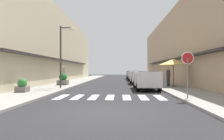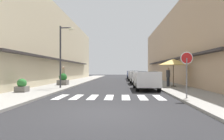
{
  "view_description": "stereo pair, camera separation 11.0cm",
  "coord_description": "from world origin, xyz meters",
  "px_view_note": "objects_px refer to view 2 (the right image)",
  "views": [
    {
      "loc": [
        0.58,
        -7.23,
        1.57
      ],
      "look_at": [
        -0.29,
        13.87,
        1.59
      ],
      "focal_mm": 31.68,
      "sensor_mm": 36.0,
      "label": 1
    },
    {
      "loc": [
        0.69,
        -7.22,
        1.57
      ],
      "look_at": [
        -0.29,
        13.87,
        1.59
      ],
      "focal_mm": 31.68,
      "sensor_mm": 36.0,
      "label": 2
    }
  ],
  "objects_px": {
    "parked_car_distant": "(132,74)",
    "planter_corner": "(22,86)",
    "pedestrian_walking_near": "(63,75)",
    "pedestrian_walking_far": "(168,77)",
    "cafe_umbrella": "(173,62)",
    "parked_car_far": "(134,75)",
    "parked_car_mid": "(138,76)",
    "planter_midblock": "(63,80)",
    "parked_car_near": "(146,78)",
    "round_street_sign": "(187,63)",
    "street_lamp": "(63,50)"
  },
  "relations": [
    {
      "from": "parked_car_mid",
      "to": "planter_midblock",
      "type": "distance_m",
      "value": 8.44
    },
    {
      "from": "parked_car_distant",
      "to": "planter_midblock",
      "type": "height_order",
      "value": "parked_car_distant"
    },
    {
      "from": "parked_car_far",
      "to": "pedestrian_walking_near",
      "type": "relative_size",
      "value": 2.44
    },
    {
      "from": "parked_car_distant",
      "to": "pedestrian_walking_near",
      "type": "xyz_separation_m",
      "value": [
        -7.74,
        -16.26,
        0.17
      ]
    },
    {
      "from": "parked_car_far",
      "to": "planter_corner",
      "type": "height_order",
      "value": "parked_car_far"
    },
    {
      "from": "parked_car_distant",
      "to": "planter_corner",
      "type": "relative_size",
      "value": 4.49
    },
    {
      "from": "cafe_umbrella",
      "to": "pedestrian_walking_near",
      "type": "height_order",
      "value": "cafe_umbrella"
    },
    {
      "from": "cafe_umbrella",
      "to": "planter_corner",
      "type": "height_order",
      "value": "cafe_umbrella"
    },
    {
      "from": "parked_car_near",
      "to": "parked_car_far",
      "type": "xyz_separation_m",
      "value": [
        0.0,
        13.6,
        0.0
      ]
    },
    {
      "from": "parked_car_near",
      "to": "parked_car_mid",
      "type": "bearing_deg",
      "value": 90.0
    },
    {
      "from": "pedestrian_walking_near",
      "to": "pedestrian_walking_far",
      "type": "distance_m",
      "value": 10.09
    },
    {
      "from": "planter_corner",
      "to": "pedestrian_walking_near",
      "type": "xyz_separation_m",
      "value": [
        0.86,
        6.56,
        0.57
      ]
    },
    {
      "from": "parked_car_near",
      "to": "parked_car_far",
      "type": "height_order",
      "value": "same"
    },
    {
      "from": "pedestrian_walking_near",
      "to": "cafe_umbrella",
      "type": "bearing_deg",
      "value": 91.32
    },
    {
      "from": "parked_car_far",
      "to": "planter_corner",
      "type": "xyz_separation_m",
      "value": [
        -8.6,
        -16.69,
        -0.4
      ]
    },
    {
      "from": "parked_car_far",
      "to": "planter_corner",
      "type": "bearing_deg",
      "value": -117.25
    },
    {
      "from": "parked_car_distant",
      "to": "street_lamp",
      "type": "relative_size",
      "value": 0.78
    },
    {
      "from": "parked_car_far",
      "to": "cafe_umbrella",
      "type": "xyz_separation_m",
      "value": [
        2.72,
        -11.62,
        1.39
      ]
    },
    {
      "from": "parked_car_near",
      "to": "planter_corner",
      "type": "relative_size",
      "value": 4.94
    },
    {
      "from": "planter_corner",
      "to": "pedestrian_walking_far",
      "type": "relative_size",
      "value": 0.53
    },
    {
      "from": "pedestrian_walking_near",
      "to": "pedestrian_walking_far",
      "type": "relative_size",
      "value": 1.09
    },
    {
      "from": "planter_corner",
      "to": "parked_car_far",
      "type": "bearing_deg",
      "value": 62.75
    },
    {
      "from": "planter_midblock",
      "to": "pedestrian_walking_near",
      "type": "relative_size",
      "value": 0.63
    },
    {
      "from": "planter_corner",
      "to": "planter_midblock",
      "type": "xyz_separation_m",
      "value": [
        0.88,
        6.35,
        0.1
      ]
    },
    {
      "from": "cafe_umbrella",
      "to": "parked_car_far",
      "type": "bearing_deg",
      "value": 103.19
    },
    {
      "from": "parked_car_mid",
      "to": "street_lamp",
      "type": "bearing_deg",
      "value": -136.16
    },
    {
      "from": "cafe_umbrella",
      "to": "planter_midblock",
      "type": "distance_m",
      "value": 10.65
    },
    {
      "from": "round_street_sign",
      "to": "planter_midblock",
      "type": "relative_size",
      "value": 2.11
    },
    {
      "from": "parked_car_near",
      "to": "parked_car_far",
      "type": "bearing_deg",
      "value": 90.0
    },
    {
      "from": "planter_midblock",
      "to": "round_street_sign",
      "type": "bearing_deg",
      "value": -43.88
    },
    {
      "from": "parked_car_near",
      "to": "cafe_umbrella",
      "type": "bearing_deg",
      "value": 36.05
    },
    {
      "from": "street_lamp",
      "to": "planter_midblock",
      "type": "bearing_deg",
      "value": 106.34
    },
    {
      "from": "planter_corner",
      "to": "parked_car_mid",
      "type": "bearing_deg",
      "value": 48.57
    },
    {
      "from": "parked_car_distant",
      "to": "cafe_umbrella",
      "type": "relative_size",
      "value": 1.51
    },
    {
      "from": "parked_car_near",
      "to": "parked_car_far",
      "type": "distance_m",
      "value": 13.6
    },
    {
      "from": "parked_car_near",
      "to": "street_lamp",
      "type": "bearing_deg",
      "value": 178.96
    },
    {
      "from": "parked_car_near",
      "to": "street_lamp",
      "type": "distance_m",
      "value": 7.19
    },
    {
      "from": "parked_car_far",
      "to": "pedestrian_walking_near",
      "type": "height_order",
      "value": "pedestrian_walking_near"
    },
    {
      "from": "planter_midblock",
      "to": "pedestrian_walking_far",
      "type": "distance_m",
      "value": 10.04
    },
    {
      "from": "parked_car_mid",
      "to": "pedestrian_walking_far",
      "type": "distance_m",
      "value": 5.36
    },
    {
      "from": "parked_car_distant",
      "to": "round_street_sign",
      "type": "distance_m",
      "value": 25.34
    },
    {
      "from": "round_street_sign",
      "to": "street_lamp",
      "type": "distance_m",
      "value": 10.09
    },
    {
      "from": "parked_car_mid",
      "to": "pedestrian_walking_far",
      "type": "relative_size",
      "value": 2.55
    },
    {
      "from": "parked_car_far",
      "to": "planter_midblock",
      "type": "height_order",
      "value": "parked_car_far"
    },
    {
      "from": "parked_car_distant",
      "to": "round_street_sign",
      "type": "bearing_deg",
      "value": -86.74
    },
    {
      "from": "cafe_umbrella",
      "to": "pedestrian_walking_near",
      "type": "distance_m",
      "value": 10.64
    },
    {
      "from": "parked_car_far",
      "to": "pedestrian_walking_far",
      "type": "relative_size",
      "value": 2.65
    },
    {
      "from": "parked_car_near",
      "to": "planter_midblock",
      "type": "xyz_separation_m",
      "value": [
        -7.72,
        3.26,
        -0.3
      ]
    },
    {
      "from": "pedestrian_walking_far",
      "to": "round_street_sign",
      "type": "bearing_deg",
      "value": -23.27
    },
    {
      "from": "parked_car_distant",
      "to": "round_street_sign",
      "type": "relative_size",
      "value": 1.66
    }
  ]
}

